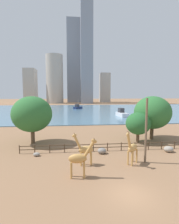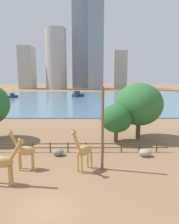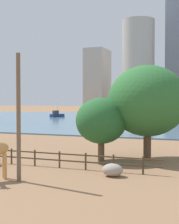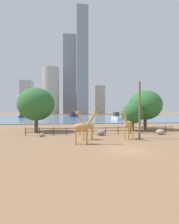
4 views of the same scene
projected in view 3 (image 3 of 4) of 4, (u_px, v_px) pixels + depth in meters
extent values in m
plane|color=#8C6647|center=(154.00, 120.00, 92.36)|extent=(400.00, 400.00, 0.00)
cube|color=slate|center=(152.00, 120.00, 89.55)|extent=(180.00, 86.00, 0.20)
cylinder|color=tan|center=(5.00, 166.00, 23.07)|extent=(0.29, 0.29, 1.79)
cylinder|color=tan|center=(4.00, 165.00, 23.58)|extent=(0.29, 0.29, 1.79)
cylinder|color=brown|center=(19.00, 117.00, 22.49)|extent=(0.28, 0.28, 8.44)
ellipsoid|color=gray|center=(113.00, 170.00, 24.05)|extent=(1.48, 1.21, 0.90)
cylinder|color=#4C3826|center=(12.00, 156.00, 28.77)|extent=(0.14, 0.14, 1.30)
cylinder|color=#4C3826|center=(35.00, 158.00, 27.96)|extent=(0.14, 0.14, 1.30)
cylinder|color=#4C3826|center=(59.00, 159.00, 27.16)|extent=(0.14, 0.14, 1.30)
cylinder|color=#4C3826|center=(86.00, 161.00, 26.36)|extent=(0.14, 0.14, 1.30)
cylinder|color=#4C3826|center=(113.00, 163.00, 25.55)|extent=(0.14, 0.14, 1.30)
cylinder|color=#4C3826|center=(143.00, 165.00, 24.75)|extent=(0.14, 0.14, 1.30)
cube|color=#4C3826|center=(7.00, 151.00, 28.90)|extent=(26.10, 0.08, 0.10)
cube|color=#4C3826|center=(7.00, 157.00, 28.92)|extent=(26.10, 0.08, 0.10)
cylinder|color=brown|center=(147.00, 146.00, 30.92)|extent=(0.69, 0.69, 2.45)
ellipsoid|color=#2D6B33|center=(148.00, 101.00, 30.78)|extent=(7.12, 7.12, 6.41)
cylinder|color=brown|center=(101.00, 151.00, 30.28)|extent=(0.57, 0.57, 1.74)
ellipsoid|color=#26602D|center=(101.00, 121.00, 30.19)|extent=(4.52, 4.52, 4.07)
cube|color=navy|center=(57.00, 115.00, 105.37)|extent=(3.37, 4.86, 0.92)
cube|color=#333338|center=(56.00, 112.00, 104.93)|extent=(1.68, 1.95, 1.10)
cylinder|color=silver|center=(58.00, 109.00, 105.46)|extent=(0.16, 0.16, 3.21)
cube|color=navy|center=(152.00, 116.00, 98.71)|extent=(5.58, 6.24, 1.24)
cube|color=#333338|center=(150.00, 111.00, 98.27)|extent=(2.54, 2.67, 1.48)
cylinder|color=silver|center=(153.00, 106.00, 98.77)|extent=(0.17, 0.17, 4.33)
cylinder|color=#ADA89E|center=(138.00, 66.00, 164.63)|extent=(15.43, 15.43, 43.82)
cube|color=#ADA89E|center=(97.00, 80.00, 178.68)|extent=(10.20, 15.68, 31.77)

